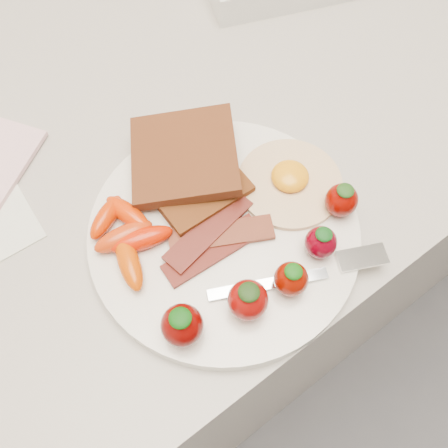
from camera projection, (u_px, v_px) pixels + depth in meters
counter at (180, 272)px, 0.97m from camera, size 2.00×0.60×0.90m
plate at (224, 233)px, 0.50m from camera, size 0.27×0.27×0.02m
toast_lower at (193, 182)px, 0.51m from camera, size 0.09×0.09×0.01m
toast_upper at (184, 156)px, 0.51m from camera, size 0.15×0.15×0.03m
fried_egg at (290, 181)px, 0.51m from camera, size 0.13×0.13×0.02m
bacon_strips at (214, 238)px, 0.48m from camera, size 0.12×0.07×0.01m
baby_carrots at (127, 235)px, 0.48m from camera, size 0.08×0.11×0.02m
strawberries at (267, 275)px, 0.45m from camera, size 0.23×0.07×0.05m
fork at (311, 272)px, 0.47m from camera, size 0.17×0.08×0.00m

